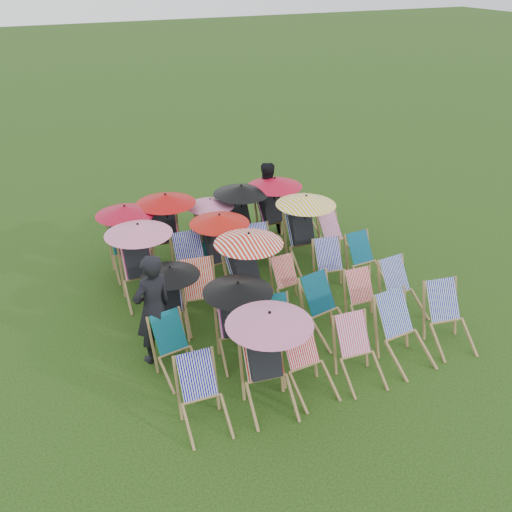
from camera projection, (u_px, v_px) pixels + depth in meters
name	position (u px, v px, depth m)	size (l,w,h in m)	color
ground	(272.00, 307.00, 10.35)	(100.00, 100.00, 0.00)	black
deckchair_0	(203.00, 397.00, 7.57)	(0.65, 0.88, 0.92)	olive
deckchair_1	(268.00, 359.00, 7.82)	(1.21, 1.28, 1.43)	olive
deckchair_2	(309.00, 364.00, 8.17)	(0.67, 0.90, 0.94)	olive
deckchair_3	(360.00, 353.00, 8.41)	(0.67, 0.89, 0.92)	olive
deckchair_4	(405.00, 332.00, 8.78)	(0.75, 1.00, 1.03)	olive
deckchair_5	(450.00, 319.00, 9.15)	(0.79, 1.00, 0.99)	olive
deckchair_6	(177.00, 349.00, 8.51)	(0.70, 0.89, 0.89)	olive
deckchair_7	(237.00, 320.00, 8.78)	(1.09, 1.15, 1.29)	olive
deckchair_8	(280.00, 327.00, 9.07)	(0.63, 0.82, 0.82)	olive
deckchair_9	(328.00, 310.00, 9.37)	(0.80, 1.00, 0.98)	olive
deckchair_10	(366.00, 300.00, 9.75)	(0.60, 0.81, 0.86)	olive
deckchair_11	(403.00, 290.00, 9.96)	(0.69, 0.91, 0.94)	olive
deckchair_12	(170.00, 299.00, 9.44)	(0.98, 1.04, 1.16)	olive
deckchair_13	(202.00, 296.00, 9.72)	(0.79, 1.01, 1.01)	olive
deckchair_14	(250.00, 271.00, 9.96)	(1.21, 1.32, 1.44)	olive
deckchair_15	(291.00, 284.00, 10.27)	(0.59, 0.79, 0.82)	olive
deckchair_16	(333.00, 269.00, 10.65)	(0.73, 0.93, 0.93)	olive
deckchair_17	(367.00, 261.00, 10.97)	(0.63, 0.85, 0.90)	olive
deckchair_18	(140.00, 261.00, 10.29)	(1.22, 1.27, 1.44)	olive
deckchair_19	(193.00, 266.00, 10.64)	(0.73, 0.99, 1.03)	olive
deckchair_20	(220.00, 248.00, 10.86)	(1.14, 1.19, 1.35)	olive
deckchair_21	(261.00, 252.00, 11.23)	(0.70, 0.91, 0.92)	olive
deckchair_22	(305.00, 229.00, 11.49)	(1.21, 1.26, 1.43)	olive
deckchair_23	(337.00, 239.00, 11.84)	(0.70, 0.88, 0.87)	olive
deckchair_24	(127.00, 238.00, 11.20)	(1.15, 1.20, 1.37)	olive
deckchair_25	(166.00, 228.00, 11.56)	(1.21, 1.28, 1.43)	olive
deckchair_26	(210.00, 226.00, 11.94)	(1.00, 1.06, 1.19)	olive
deckchair_27	(243.00, 217.00, 12.07)	(1.19, 1.29, 1.41)	olive
deckchair_28	(275.00, 209.00, 12.42)	(1.20, 1.28, 1.42)	olive
deckchair_29	(304.00, 218.00, 12.72)	(0.64, 0.85, 0.88)	olive
person_left	(153.00, 309.00, 8.63)	(0.67, 0.44, 1.83)	black
person_rear	(266.00, 199.00, 12.72)	(0.81, 0.63, 1.67)	black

